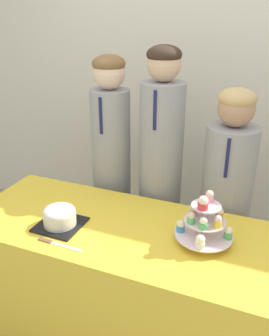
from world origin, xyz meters
name	(u,v)px	position (x,y,z in m)	size (l,w,h in m)	color
wall_back	(197,74)	(0.00, 1.61, 1.35)	(9.00, 0.06, 2.70)	beige
table	(132,288)	(0.00, 0.34, 0.39)	(1.78, 0.68, 0.77)	yellow
round_cake	(60,216)	(-0.35, 0.23, 0.83)	(0.22, 0.22, 0.11)	black
cake_knife	(53,243)	(-0.30, 0.09, 0.77)	(0.24, 0.02, 0.01)	silver
cupcake_stand	(204,221)	(0.35, 0.37, 0.89)	(0.27, 0.27, 0.26)	silver
student_0	(112,177)	(-0.36, 0.86, 0.77)	(0.25, 0.25, 1.55)	#939399
student_1	(160,183)	(-0.02, 0.86, 0.79)	(0.26, 0.27, 1.62)	#939399
student_2	(224,210)	(0.39, 0.86, 0.68)	(0.29, 0.30, 1.42)	#939399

